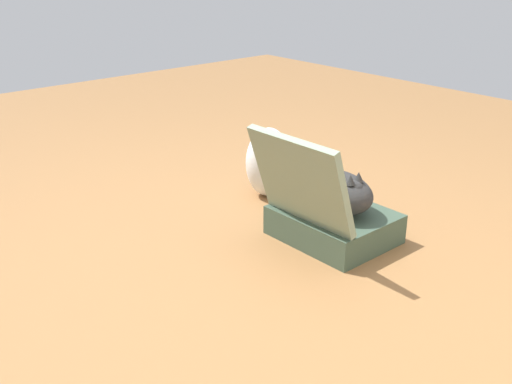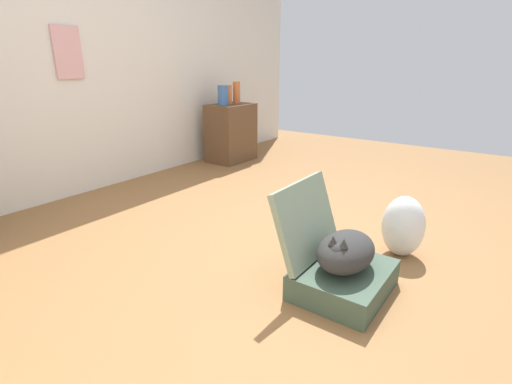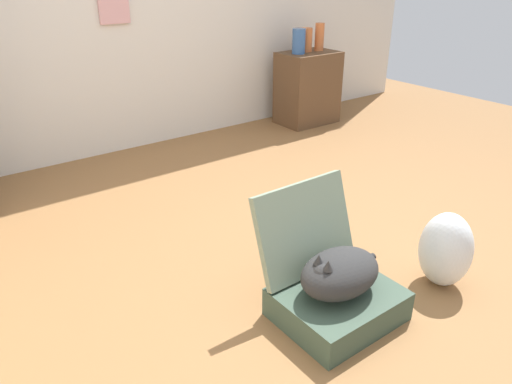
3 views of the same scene
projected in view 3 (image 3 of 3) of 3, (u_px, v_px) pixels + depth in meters
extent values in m
plane|color=olive|center=(320.00, 247.00, 2.81)|extent=(7.68, 7.68, 0.00)
cube|color=#384C3D|center=(337.00, 304.00, 2.22)|extent=(0.53, 0.44, 0.14)
cube|color=gray|center=(305.00, 229.00, 2.27)|extent=(0.53, 0.18, 0.43)
ellipsoid|color=#2D2D2D|center=(340.00, 273.00, 2.15)|extent=(0.40, 0.28, 0.20)
sphere|color=#2D2D2D|center=(323.00, 275.00, 2.08)|extent=(0.10, 0.10, 0.10)
cone|color=#2D2D2D|center=(328.00, 265.00, 2.03)|extent=(0.05, 0.05, 0.05)
cone|color=#2D2D2D|center=(319.00, 259.00, 2.07)|extent=(0.05, 0.05, 0.05)
cylinder|color=#2D2D2D|center=(359.00, 266.00, 2.30)|extent=(0.20, 0.03, 0.07)
ellipsoid|color=silver|center=(446.00, 250.00, 2.41)|extent=(0.24, 0.26, 0.40)
cube|color=brown|center=(308.00, 88.00, 4.83)|extent=(0.57, 0.40, 0.70)
cylinder|color=#38609E|center=(299.00, 41.00, 4.55)|extent=(0.12, 0.12, 0.23)
cylinder|color=#CC6B38|center=(319.00, 37.00, 4.72)|extent=(0.09, 0.09, 0.26)
cylinder|color=#CC6B38|center=(307.00, 40.00, 4.67)|extent=(0.10, 0.10, 0.22)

